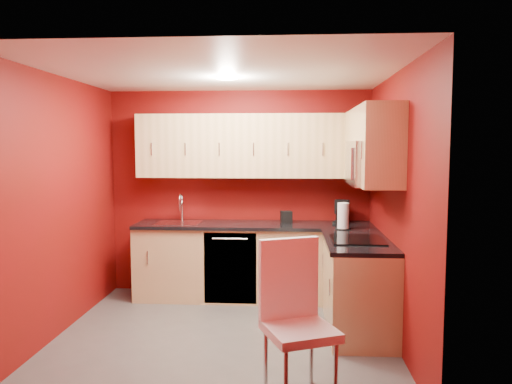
# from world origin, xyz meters

# --- Properties ---
(floor) EXTENTS (3.20, 3.20, 0.00)m
(floor) POSITION_xyz_m (0.00, 0.00, 0.00)
(floor) COLOR #4E4B49
(floor) RESTS_ON ground
(ceiling) EXTENTS (3.20, 3.20, 0.00)m
(ceiling) POSITION_xyz_m (0.00, 0.00, 2.50)
(ceiling) COLOR white
(ceiling) RESTS_ON wall_back
(wall_back) EXTENTS (3.20, 0.00, 3.20)m
(wall_back) POSITION_xyz_m (0.00, 1.50, 1.25)
(wall_back) COLOR #6B0A0B
(wall_back) RESTS_ON floor
(wall_front) EXTENTS (3.20, 0.00, 3.20)m
(wall_front) POSITION_xyz_m (0.00, -1.50, 1.25)
(wall_front) COLOR #6B0A0B
(wall_front) RESTS_ON floor
(wall_left) EXTENTS (0.00, 3.00, 3.00)m
(wall_left) POSITION_xyz_m (-1.60, 0.00, 1.25)
(wall_left) COLOR #6B0A0B
(wall_left) RESTS_ON floor
(wall_right) EXTENTS (0.00, 3.00, 3.00)m
(wall_right) POSITION_xyz_m (1.60, 0.00, 1.25)
(wall_right) COLOR #6B0A0B
(wall_right) RESTS_ON floor
(base_cabinets_back) EXTENTS (2.80, 0.60, 0.87)m
(base_cabinets_back) POSITION_xyz_m (0.20, 1.20, 0.43)
(base_cabinets_back) COLOR tan
(base_cabinets_back) RESTS_ON floor
(base_cabinets_right) EXTENTS (0.60, 1.30, 0.87)m
(base_cabinets_right) POSITION_xyz_m (1.30, 0.25, 0.43)
(base_cabinets_right) COLOR tan
(base_cabinets_right) RESTS_ON floor
(countertop_back) EXTENTS (2.80, 0.63, 0.04)m
(countertop_back) POSITION_xyz_m (0.20, 1.19, 0.89)
(countertop_back) COLOR black
(countertop_back) RESTS_ON base_cabinets_back
(countertop_right) EXTENTS (0.63, 1.27, 0.04)m
(countertop_right) POSITION_xyz_m (1.29, 0.23, 0.89)
(countertop_right) COLOR black
(countertop_right) RESTS_ON base_cabinets_right
(upper_cabinets_back) EXTENTS (2.80, 0.35, 0.75)m
(upper_cabinets_back) POSITION_xyz_m (0.20, 1.32, 1.83)
(upper_cabinets_back) COLOR #E2BD80
(upper_cabinets_back) RESTS_ON wall_back
(upper_cabinets_right) EXTENTS (0.35, 1.55, 0.75)m
(upper_cabinets_right) POSITION_xyz_m (1.42, 0.44, 1.89)
(upper_cabinets_right) COLOR #E2BD80
(upper_cabinets_right) RESTS_ON wall_right
(microwave) EXTENTS (0.42, 0.76, 0.42)m
(microwave) POSITION_xyz_m (1.39, 0.20, 1.66)
(microwave) COLOR silver
(microwave) RESTS_ON upper_cabinets_right
(cooktop) EXTENTS (0.50, 0.55, 0.01)m
(cooktop) POSITION_xyz_m (1.28, 0.20, 0.92)
(cooktop) COLOR black
(cooktop) RESTS_ON countertop_right
(sink) EXTENTS (0.52, 0.42, 0.35)m
(sink) POSITION_xyz_m (-0.70, 1.20, 0.94)
(sink) COLOR silver
(sink) RESTS_ON countertop_back
(dishwasher_front) EXTENTS (0.60, 0.02, 0.82)m
(dishwasher_front) POSITION_xyz_m (-0.05, 0.91, 0.43)
(dishwasher_front) COLOR black
(dishwasher_front) RESTS_ON base_cabinets_back
(downlight) EXTENTS (0.20, 0.20, 0.01)m
(downlight) POSITION_xyz_m (0.00, 0.30, 2.48)
(downlight) COLOR white
(downlight) RESTS_ON ceiling
(coffee_maker) EXTENTS (0.22, 0.26, 0.27)m
(coffee_maker) POSITION_xyz_m (1.23, 1.26, 1.05)
(coffee_maker) COLOR black
(coffee_maker) RESTS_ON countertop_back
(napkin_holder) EXTENTS (0.15, 0.15, 0.14)m
(napkin_holder) POSITION_xyz_m (0.58, 1.27, 0.98)
(napkin_holder) COLOR black
(napkin_holder) RESTS_ON countertop_back
(paper_towel) EXTENTS (0.21, 0.21, 0.29)m
(paper_towel) POSITION_xyz_m (1.21, 0.85, 1.06)
(paper_towel) COLOR silver
(paper_towel) RESTS_ON countertop_right
(dining_chair) EXTENTS (0.61, 0.62, 1.14)m
(dining_chair) POSITION_xyz_m (0.70, -1.17, 0.57)
(dining_chair) COLOR white
(dining_chair) RESTS_ON floor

